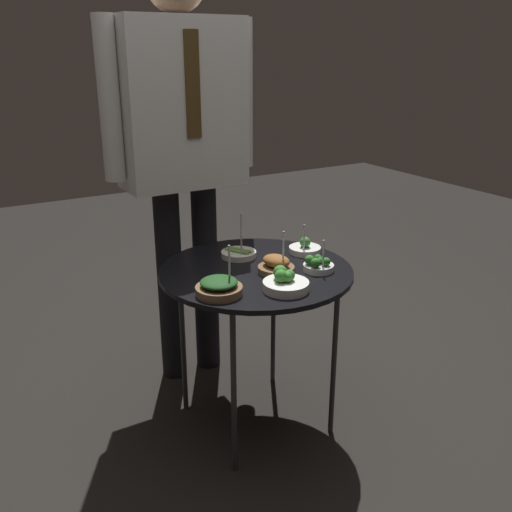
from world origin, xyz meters
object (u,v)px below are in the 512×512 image
object	(u,v)px
bowl_asparagus_near_rim	(239,253)
waiter_figure	(182,125)
bowl_broccoli_center	(285,283)
bowl_roast_far_rim	(276,265)
serving_cart	(256,280)
bowl_spinach_front_center	(219,287)
bowl_broccoli_front_right	(305,248)
bowl_broccoli_mid_right	(318,265)

from	to	relation	value
bowl_asparagus_near_rim	waiter_figure	size ratio (longest dim) A/B	0.10
bowl_broccoli_center	bowl_roast_far_rim	bearing A→B (deg)	68.24
serving_cart	bowl_asparagus_near_rim	bearing A→B (deg)	86.84
bowl_roast_far_rim	bowl_spinach_front_center	size ratio (longest dim) A/B	1.02
bowl_spinach_front_center	bowl_broccoli_front_right	bearing A→B (deg)	21.68
bowl_broccoli_front_right	bowl_spinach_front_center	distance (m)	0.51
bowl_broccoli_front_right	bowl_broccoli_mid_right	world-z (taller)	same
bowl_broccoli_center	waiter_figure	xyz separation A→B (m)	(-0.04, 0.71, 0.44)
serving_cart	bowl_broccoli_mid_right	xyz separation A→B (m)	(0.18, -0.13, 0.06)
bowl_broccoli_front_right	bowl_asparagus_near_rim	distance (m)	0.26
waiter_figure	bowl_broccoli_mid_right	bearing A→B (deg)	-69.07
bowl_broccoli_center	bowl_asparagus_near_rim	bearing A→B (deg)	86.41
bowl_broccoli_front_right	bowl_broccoli_mid_right	xyz separation A→B (m)	(-0.07, -0.18, 0.00)
bowl_roast_far_rim	bowl_asparagus_near_rim	world-z (taller)	bowl_asparagus_near_rim
bowl_broccoli_mid_right	bowl_broccoli_center	xyz separation A→B (m)	(-0.20, -0.08, 0.00)
serving_cart	bowl_asparagus_near_rim	distance (m)	0.15
serving_cart	waiter_figure	xyz separation A→B (m)	(-0.06, 0.49, 0.51)
serving_cart	bowl_broccoli_center	xyz separation A→B (m)	(-0.01, -0.21, 0.07)
bowl_broccoli_mid_right	waiter_figure	bearing A→B (deg)	110.93
serving_cart	bowl_broccoli_front_right	xyz separation A→B (m)	(0.25, 0.05, 0.06)
serving_cart	bowl_roast_far_rim	world-z (taller)	bowl_roast_far_rim
bowl_roast_far_rim	waiter_figure	xyz separation A→B (m)	(-0.10, 0.56, 0.44)
bowl_broccoli_front_right	bowl_roast_far_rim	world-z (taller)	bowl_roast_far_rim
bowl_roast_far_rim	bowl_asparagus_near_rim	xyz separation A→B (m)	(-0.04, 0.21, -0.01)
bowl_broccoli_front_right	bowl_roast_far_rim	distance (m)	0.24
bowl_spinach_front_center	bowl_broccoli_center	world-z (taller)	bowl_spinach_front_center
bowl_broccoli_front_right	bowl_roast_far_rim	bearing A→B (deg)	-150.12
bowl_broccoli_mid_right	waiter_figure	world-z (taller)	waiter_figure
bowl_spinach_front_center	serving_cart	bearing A→B (deg)	31.69
bowl_roast_far_rim	bowl_broccoli_center	world-z (taller)	bowl_roast_far_rim
bowl_asparagus_near_rim	bowl_broccoli_center	distance (m)	0.36
bowl_roast_far_rim	waiter_figure	bearing A→B (deg)	100.22
bowl_asparagus_near_rim	waiter_figure	world-z (taller)	waiter_figure
serving_cart	waiter_figure	distance (m)	0.71
bowl_roast_far_rim	bowl_spinach_front_center	xyz separation A→B (m)	(-0.26, -0.07, -0.00)
bowl_asparagus_near_rim	bowl_broccoli_mid_right	size ratio (longest dim) A/B	1.45
waiter_figure	bowl_asparagus_near_rim	bearing A→B (deg)	-79.47
bowl_broccoli_center	waiter_figure	distance (m)	0.83
serving_cart	bowl_broccoli_center	world-z (taller)	bowl_broccoli_center
bowl_roast_far_rim	bowl_broccoli_center	size ratio (longest dim) A/B	1.06
serving_cart	bowl_spinach_front_center	distance (m)	0.27
bowl_asparagus_near_rim	serving_cart	bearing A→B (deg)	-93.16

